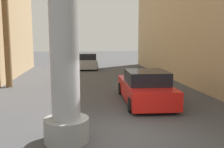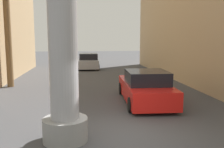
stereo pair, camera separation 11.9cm
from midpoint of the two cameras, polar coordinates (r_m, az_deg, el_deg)
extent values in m
plane|color=#424244|center=(17.61, -2.32, -1.86)|extent=(85.77, 85.77, 0.00)
cylinder|color=gray|center=(7.78, -10.17, -12.35)|extent=(1.34, 1.34, 0.70)
cylinder|color=#59595E|center=(14.62, 24.36, 10.86)|extent=(0.16, 0.16, 7.86)
cylinder|color=black|center=(13.75, 2.39, -3.35)|extent=(0.24, 0.65, 0.64)
cylinder|color=black|center=(14.10, 10.11, -3.18)|extent=(0.24, 0.65, 0.64)
cylinder|color=black|center=(10.45, 4.67, -7.07)|extent=(0.24, 0.65, 0.64)
cylinder|color=black|center=(10.92, 14.65, -6.65)|extent=(0.24, 0.65, 0.64)
cube|color=red|center=(12.21, 7.82, -3.74)|extent=(2.19, 4.95, 0.80)
cube|color=black|center=(11.73, 8.27, -0.76)|extent=(1.92, 2.12, 0.60)
cylinder|color=black|center=(27.14, -7.19, 2.30)|extent=(0.23, 0.64, 0.64)
cylinder|color=black|center=(27.15, -3.32, 2.35)|extent=(0.23, 0.64, 0.64)
cylinder|color=black|center=(24.07, -7.37, 1.55)|extent=(0.23, 0.64, 0.64)
cylinder|color=black|center=(24.08, -3.02, 1.61)|extent=(0.23, 0.64, 0.64)
cube|color=#99999E|center=(25.57, -5.23, 2.51)|extent=(2.01, 4.45, 0.80)
cube|color=black|center=(25.51, -5.25, 4.08)|extent=(1.82, 2.46, 0.60)
cylinder|color=brown|center=(17.00, -22.62, 10.38)|extent=(0.43, 0.45, 7.81)
cylinder|color=brown|center=(19.93, 15.58, 12.35)|extent=(0.71, 0.98, 9.25)
cylinder|color=black|center=(16.63, 18.89, -1.36)|extent=(0.14, 0.14, 0.88)
cylinder|color=black|center=(16.77, 18.40, -1.26)|extent=(0.14, 0.14, 0.88)
cylinder|color=gold|center=(16.59, 18.77, 1.33)|extent=(0.43, 0.43, 0.67)
sphere|color=tan|center=(16.55, 18.84, 2.86)|extent=(0.22, 0.22, 0.22)
camera|label=1|loc=(0.06, -89.69, 0.05)|focal=40.00mm
camera|label=2|loc=(0.06, 90.31, -0.05)|focal=40.00mm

